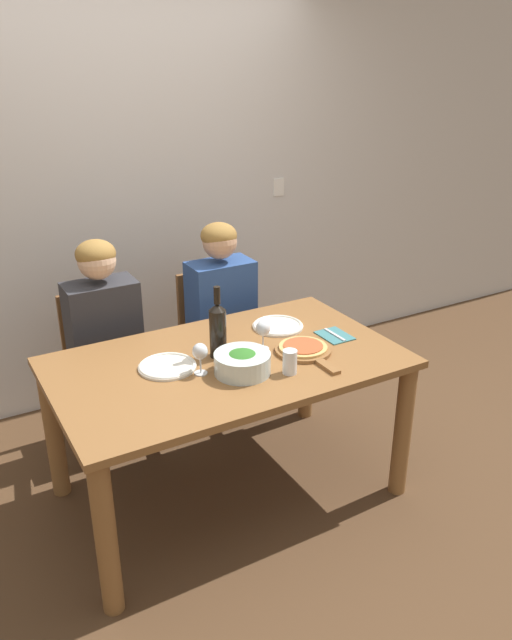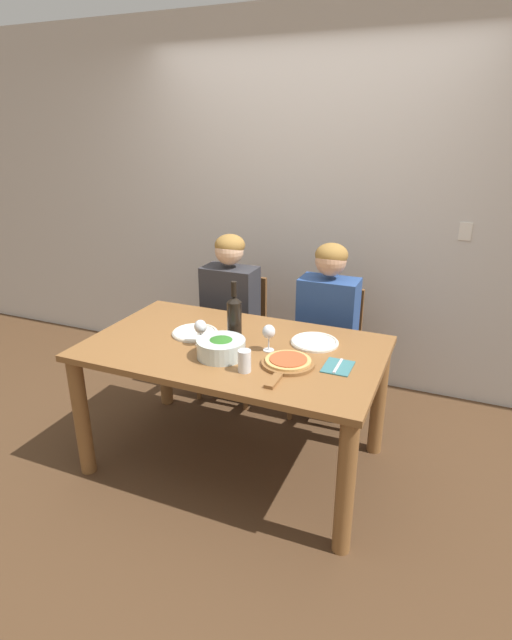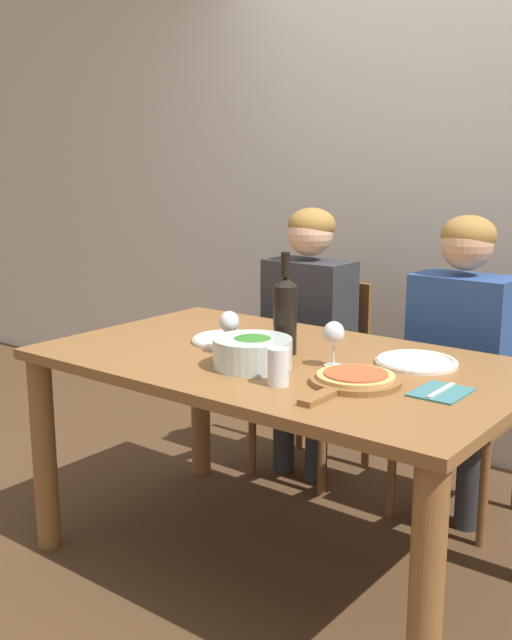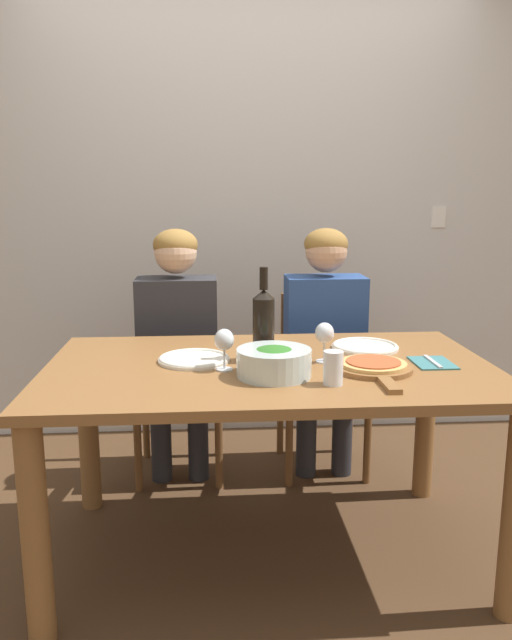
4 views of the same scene
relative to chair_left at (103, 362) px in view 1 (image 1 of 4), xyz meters
name	(u,v)px [view 1 (image 1 of 4)]	position (x,y,z in m)	size (l,w,h in m)	color
ground_plane	(230,491)	(0.37, -0.83, -0.48)	(40.00, 40.00, 0.00)	#4C331E
back_wall	(124,188)	(0.37, 0.53, 0.87)	(10.00, 0.06, 2.70)	silver
dining_table	(227,383)	(0.37, -0.83, 0.16)	(1.64, 0.98, 0.77)	brown
chair_left	(103,362)	(0.00, 0.00, 0.00)	(0.42, 0.42, 0.88)	brown
chair_right	(215,336)	(0.71, 0.00, 0.00)	(0.42, 0.42, 0.88)	brown
person_woman	(105,328)	(0.00, -0.11, 0.26)	(0.47, 0.51, 1.22)	#28282D
person_man	(222,304)	(0.71, -0.11, 0.26)	(0.47, 0.51, 1.22)	#28282D
wine_bottle	(218,329)	(0.36, -0.77, 0.43)	(0.08, 0.08, 0.35)	black
broccoli_bowl	(243,363)	(0.38, -0.98, 0.34)	(0.26, 0.26, 0.11)	silver
dinner_plate_left	(167,366)	(0.10, -0.77, 0.30)	(0.27, 0.27, 0.02)	silver
dinner_plate_right	(278,326)	(0.78, -0.62, 0.30)	(0.27, 0.27, 0.02)	silver
pizza_on_board	(304,350)	(0.73, -0.94, 0.30)	(0.28, 0.42, 0.04)	brown
wine_glass_left	(200,353)	(0.21, -0.89, 0.39)	(0.07, 0.07, 0.15)	silver
wine_glass_right	(263,330)	(0.58, -0.81, 0.39)	(0.07, 0.07, 0.15)	silver
water_tumbler	(290,362)	(0.56, -1.09, 0.34)	(0.07, 0.07, 0.11)	silver
fork_on_napkin	(335,335)	(0.98, -0.86, 0.29)	(0.14, 0.18, 0.01)	#387075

